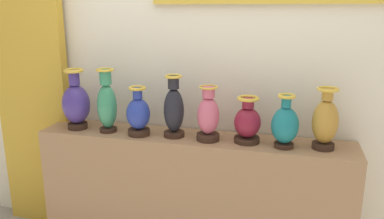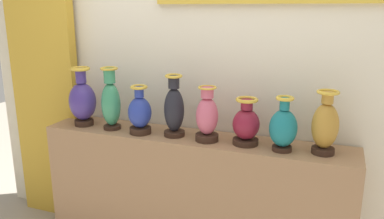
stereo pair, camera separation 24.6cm
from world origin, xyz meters
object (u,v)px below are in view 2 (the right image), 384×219
object	(u,v)px
vase_rose	(207,117)
vase_teal	(283,127)
vase_jade	(111,102)
vase_onyx	(174,109)
vase_burgundy	(246,124)
vase_ochre	(325,126)
vase_cobalt	(140,113)
vase_indigo	(83,100)

from	to	relation	value
vase_rose	vase_teal	bearing A→B (deg)	-1.22
vase_rose	vase_teal	world-z (taller)	vase_rose
vase_jade	vase_teal	xyz separation A→B (m)	(1.16, -0.01, -0.05)
vase_jade	vase_onyx	xyz separation A→B (m)	(0.46, 0.02, -0.01)
vase_burgundy	vase_teal	world-z (taller)	vase_teal
vase_burgundy	vase_teal	distance (m)	0.23
vase_ochre	vase_onyx	bearing A→B (deg)	-179.33
vase_burgundy	vase_ochre	xyz separation A→B (m)	(0.45, 0.00, 0.04)
vase_teal	vase_jade	bearing A→B (deg)	179.61
vase_ochre	vase_rose	bearing A→B (deg)	-177.79
vase_cobalt	vase_rose	xyz separation A→B (m)	(0.46, 0.02, 0.01)
vase_teal	vase_ochre	size ratio (longest dim) A/B	0.88
vase_onyx	vase_ochre	distance (m)	0.92
vase_indigo	vase_burgundy	bearing A→B (deg)	0.86
vase_onyx	vase_jade	bearing A→B (deg)	-177.77
vase_indigo	vase_onyx	bearing A→B (deg)	0.86
vase_rose	vase_teal	distance (m)	0.47
vase_ochre	vase_jade	bearing A→B (deg)	-178.81
vase_jade	vase_ochre	size ratio (longest dim) A/B	1.16
vase_rose	vase_teal	xyz separation A→B (m)	(0.47, -0.01, -0.01)
vase_ochre	vase_teal	bearing A→B (deg)	-170.80
vase_indigo	vase_ochre	distance (m)	1.62
vase_onyx	vase_ochre	size ratio (longest dim) A/B	1.09
vase_jade	vase_cobalt	world-z (taller)	vase_jade
vase_cobalt	vase_burgundy	world-z (taller)	vase_cobalt
vase_onyx	vase_rose	bearing A→B (deg)	-3.97
vase_onyx	vase_burgundy	world-z (taller)	vase_onyx
vase_burgundy	vase_cobalt	bearing A→B (deg)	-176.71
vase_indigo	vase_teal	world-z (taller)	vase_indigo
vase_teal	vase_ochre	xyz separation A→B (m)	(0.23, 0.04, 0.03)
vase_indigo	vase_cobalt	xyz separation A→B (m)	(0.46, -0.02, -0.04)
vase_jade	vase_ochre	bearing A→B (deg)	1.19
vase_burgundy	vase_ochre	world-z (taller)	vase_ochre
vase_burgundy	vase_ochre	distance (m)	0.45
vase_jade	vase_burgundy	bearing A→B (deg)	1.55
vase_burgundy	vase_indigo	bearing A→B (deg)	-179.14
vase_cobalt	vase_onyx	distance (m)	0.24
vase_onyx	vase_rose	size ratio (longest dim) A/B	1.16
vase_jade	vase_teal	bearing A→B (deg)	-0.39
vase_onyx	vase_cobalt	bearing A→B (deg)	-171.86
vase_jade	vase_burgundy	world-z (taller)	vase_jade
vase_indigo	vase_rose	world-z (taller)	vase_indigo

